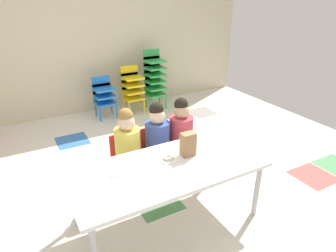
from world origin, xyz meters
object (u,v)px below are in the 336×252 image
(paper_bag_brown, at_px, (188,144))
(kid_chair_blue_stack, at_px, (104,94))
(seated_child_far_right, at_px, (181,130))
(kid_chair_yellow_stack, at_px, (132,87))
(craft_table, at_px, (168,171))
(kid_chair_green_stack, at_px, (154,77))
(donut_powdered_on_plate, at_px, (168,157))
(paper_plate_center_table, at_px, (117,171))
(paper_plate_near_edge, at_px, (168,159))
(seated_child_near_camera, at_px, (127,143))
(seated_child_middle_seat, at_px, (157,136))

(paper_bag_brown, bearing_deg, kid_chair_blue_stack, 89.62)
(seated_child_far_right, height_order, kid_chair_yellow_stack, seated_child_far_right)
(craft_table, xyz_separation_m, kid_chair_green_stack, (1.21, 2.69, 0.05))
(kid_chair_blue_stack, relative_size, kid_chair_green_stack, 0.65)
(seated_child_far_right, xyz_separation_m, kid_chair_green_stack, (0.71, 2.07, 0.02))
(donut_powdered_on_plate, bearing_deg, paper_plate_center_table, 176.17)
(seated_child_far_right, xyz_separation_m, kid_chair_yellow_stack, (0.28, 2.07, -0.10))
(craft_table, height_order, kid_chair_blue_stack, kid_chair_blue_stack)
(paper_bag_brown, height_order, donut_powdered_on_plate, paper_bag_brown)
(kid_chair_yellow_stack, bearing_deg, paper_plate_near_edge, -105.51)
(seated_child_near_camera, relative_size, paper_plate_center_table, 5.10)
(kid_chair_blue_stack, xyz_separation_m, kid_chair_yellow_stack, (0.51, 0.00, 0.06))
(seated_child_far_right, distance_m, paper_plate_near_edge, 0.68)
(craft_table, distance_m, seated_child_middle_seat, 0.65)
(kid_chair_blue_stack, relative_size, paper_plate_near_edge, 3.78)
(kid_chair_blue_stack, xyz_separation_m, kid_chair_green_stack, (0.94, 0.00, 0.18))
(paper_plate_center_table, bearing_deg, kid_chair_yellow_stack, 65.05)
(kid_chair_yellow_stack, distance_m, paper_plate_near_edge, 2.69)
(kid_chair_yellow_stack, bearing_deg, seated_child_far_right, -97.58)
(seated_child_near_camera, xyz_separation_m, donut_powdered_on_plate, (0.19, -0.52, 0.05))
(kid_chair_blue_stack, height_order, kid_chair_green_stack, kid_chair_green_stack)
(donut_powdered_on_plate, bearing_deg, seated_child_far_right, 49.42)
(craft_table, relative_size, seated_child_middle_seat, 1.83)
(seated_child_far_right, bearing_deg, seated_child_near_camera, 180.00)
(seated_child_near_camera, distance_m, kid_chair_blue_stack, 2.12)
(seated_child_middle_seat, distance_m, paper_bag_brown, 0.55)
(seated_child_far_right, xyz_separation_m, donut_powdered_on_plate, (-0.44, -0.52, 0.05))
(kid_chair_yellow_stack, height_order, donut_powdered_on_plate, kid_chair_yellow_stack)
(seated_child_near_camera, xyz_separation_m, kid_chair_blue_stack, (0.40, 2.07, -0.16))
(seated_child_near_camera, height_order, kid_chair_green_stack, kid_chair_green_stack)
(paper_plate_near_edge, bearing_deg, donut_powdered_on_plate, 0.00)
(seated_child_middle_seat, relative_size, kid_chair_green_stack, 0.88)
(kid_chair_green_stack, height_order, paper_plate_near_edge, kid_chair_green_stack)
(paper_bag_brown, height_order, paper_plate_near_edge, paper_bag_brown)
(kid_chair_blue_stack, xyz_separation_m, donut_powdered_on_plate, (-0.21, -2.59, 0.21))
(kid_chair_yellow_stack, xyz_separation_m, donut_powdered_on_plate, (-0.72, -2.59, 0.15))
(seated_child_far_right, xyz_separation_m, paper_plate_center_table, (-0.91, -0.49, 0.03))
(seated_child_far_right, bearing_deg, paper_plate_near_edge, -130.58)
(kid_chair_blue_stack, bearing_deg, kid_chair_yellow_stack, 0.05)
(paper_plate_center_table, bearing_deg, kid_chair_green_stack, 57.66)
(paper_plate_center_table, bearing_deg, paper_bag_brown, -4.12)
(craft_table, relative_size, kid_chair_yellow_stack, 2.10)
(seated_child_near_camera, relative_size, seated_child_far_right, 1.00)
(seated_child_far_right, xyz_separation_m, kid_chair_blue_stack, (-0.23, 2.07, -0.16))
(seated_child_near_camera, bearing_deg, seated_child_middle_seat, 0.00)
(seated_child_far_right, relative_size, paper_plate_near_edge, 5.10)
(seated_child_middle_seat, height_order, seated_child_far_right, same)
(seated_child_far_right, relative_size, kid_chair_blue_stack, 1.35)
(kid_chair_blue_stack, distance_m, paper_bag_brown, 2.62)
(kid_chair_blue_stack, distance_m, paper_plate_center_table, 2.65)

